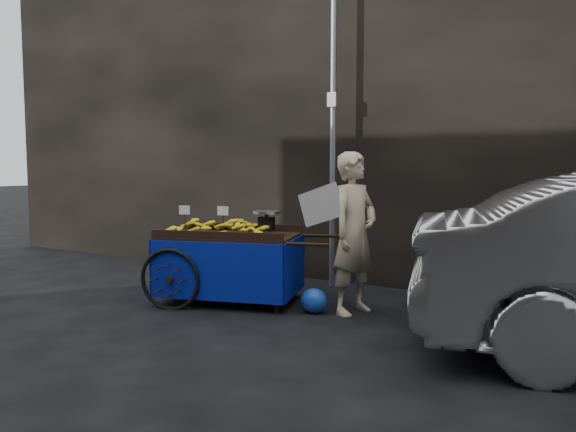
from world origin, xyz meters
The scene contains 6 objects.
ground centered at (0.00, 0.00, 0.00)m, with size 80.00×80.00×0.00m, color black.
building_wall centered at (0.39, 2.60, 2.50)m, with size 13.50×2.00×5.00m.
street_pole centered at (0.30, 1.30, 2.01)m, with size 0.12×0.10×4.00m.
banana_cart centered at (-0.39, -0.06, 0.70)m, with size 2.26×1.49×1.13m.
vendor centered at (1.10, 0.21, 0.86)m, with size 0.88×0.70×1.71m.
plastic_bag centered at (0.74, -0.02, 0.13)m, with size 0.30×0.24×0.27m, color #1845B6.
Camera 1 is at (3.52, -5.18, 1.55)m, focal length 35.00 mm.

